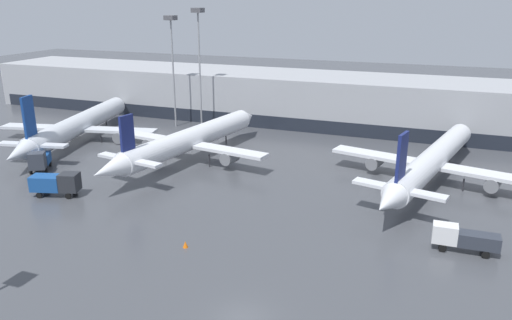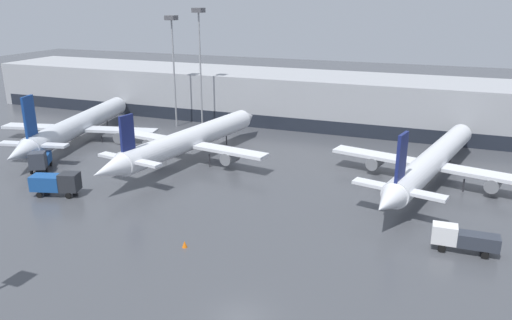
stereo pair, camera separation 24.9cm
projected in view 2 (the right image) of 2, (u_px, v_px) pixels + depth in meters
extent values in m
plane|color=#424449|center=(241.00, 317.00, 37.33)|extent=(320.00, 320.00, 0.00)
cube|color=#9EA0A5|center=(372.00, 103.00, 90.91)|extent=(160.00, 16.00, 9.00)
cube|color=#1E232D|center=(363.00, 131.00, 84.80)|extent=(156.80, 0.10, 2.40)
cylinder|color=silver|center=(81.00, 124.00, 83.69)|extent=(9.63, 30.00, 3.32)
cone|color=silver|center=(121.00, 104.00, 99.49)|extent=(3.86, 4.24, 3.15)
cone|color=silver|center=(18.00, 154.00, 67.28)|extent=(3.98, 5.50, 2.99)
cube|color=silver|center=(79.00, 129.00, 83.20)|extent=(26.67, 8.39, 0.44)
cube|color=silver|center=(33.00, 144.00, 70.64)|extent=(10.24, 3.68, 0.35)
cube|color=navy|center=(30.00, 118.00, 69.46)|extent=(0.88, 2.51, 6.27)
cylinder|color=slate|center=(38.00, 133.00, 84.60)|extent=(2.43, 3.36, 1.82)
cylinder|color=slate|center=(122.00, 136.00, 82.42)|extent=(2.43, 3.36, 1.82)
cylinder|color=#2D2D33|center=(107.00, 122.00, 93.49)|extent=(0.20, 0.20, 1.17)
cylinder|color=#2D2D33|center=(54.00, 137.00, 83.55)|extent=(0.20, 0.20, 1.17)
cylinder|color=#2D2D33|center=(102.00, 139.00, 82.31)|extent=(0.20, 0.20, 1.17)
cylinder|color=silver|center=(434.00, 159.00, 64.06)|extent=(9.61, 29.84, 3.07)
cone|color=silver|center=(463.00, 132.00, 77.19)|extent=(3.59, 3.94, 2.92)
cone|color=silver|center=(387.00, 203.00, 50.45)|extent=(3.71, 5.10, 2.76)
cube|color=silver|center=(432.00, 165.00, 63.66)|extent=(26.48, 8.55, 0.44)
cube|color=silver|center=(398.00, 189.00, 53.12)|extent=(10.17, 3.73, 0.35)
cube|color=navy|center=(401.00, 159.00, 52.06)|extent=(0.90, 2.50, 5.57)
cylinder|color=slate|center=(375.00, 162.00, 67.89)|extent=(2.32, 3.33, 1.69)
cylinder|color=slate|center=(493.00, 183.00, 60.01)|extent=(2.32, 3.33, 1.69)
cylinder|color=#2D2D33|center=(451.00, 156.00, 72.42)|extent=(0.20, 0.20, 1.66)
cylinder|color=#2D2D33|center=(396.00, 172.00, 65.82)|extent=(0.20, 0.20, 1.66)
cylinder|color=#2D2D33|center=(464.00, 185.00, 61.32)|extent=(0.20, 0.20, 1.66)
cylinder|color=silver|center=(192.00, 138.00, 72.68)|extent=(7.59, 27.90, 3.16)
cone|color=silver|center=(248.00, 117.00, 85.48)|extent=(3.53, 3.92, 3.01)
cone|color=silver|center=(109.00, 170.00, 59.35)|extent=(3.57, 5.14, 2.85)
cube|color=silver|center=(189.00, 144.00, 72.30)|extent=(25.35, 6.46, 0.44)
cube|color=silver|center=(129.00, 160.00, 62.11)|extent=(9.70, 2.88, 0.35)
cube|color=navy|center=(127.00, 135.00, 61.13)|extent=(0.71, 2.21, 5.04)
cylinder|color=slate|center=(152.00, 143.00, 76.01)|extent=(2.15, 2.91, 1.74)
cylinder|color=slate|center=(230.00, 157.00, 69.20)|extent=(2.15, 2.91, 1.74)
cylinder|color=#2D2D33|center=(226.00, 139.00, 80.80)|extent=(0.20, 0.20, 1.85)
cylinder|color=#2D2D33|center=(165.00, 152.00, 74.21)|extent=(0.20, 0.20, 1.85)
cylinder|color=#2D2D33|center=(209.00, 161.00, 70.32)|extent=(0.20, 0.20, 1.85)
cube|color=#19478C|center=(47.00, 183.00, 60.01)|extent=(3.98, 2.95, 1.81)
cube|color=#26282D|center=(70.00, 182.00, 59.74)|extent=(2.63, 2.46, 2.16)
cylinder|color=black|center=(75.00, 190.00, 61.04)|extent=(0.74, 0.44, 0.70)
cylinder|color=black|center=(68.00, 196.00, 59.31)|extent=(0.74, 0.44, 0.70)
cylinder|color=black|center=(47.00, 189.00, 61.31)|extent=(0.74, 0.44, 0.70)
cylinder|color=black|center=(39.00, 195.00, 59.59)|extent=(0.74, 0.44, 0.70)
cube|color=#2D333D|center=(478.00, 241.00, 46.15)|extent=(3.74, 1.71, 1.30)
cube|color=silver|center=(444.00, 234.00, 47.03)|extent=(2.31, 1.59, 1.81)
cylinder|color=black|center=(442.00, 249.00, 46.80)|extent=(0.71, 0.27, 0.70)
cylinder|color=black|center=(442.00, 242.00, 48.09)|extent=(0.71, 0.27, 0.70)
cylinder|color=black|center=(485.00, 255.00, 45.61)|extent=(0.71, 0.27, 0.70)
cylinder|color=black|center=(484.00, 248.00, 46.90)|extent=(0.71, 0.27, 0.70)
cube|color=#19478C|center=(42.00, 158.00, 69.79)|extent=(3.39, 3.62, 1.37)
cube|color=#333842|center=(38.00, 160.00, 67.47)|extent=(2.70, 2.61, 2.25)
cylinder|color=black|center=(47.00, 170.00, 68.03)|extent=(0.58, 0.73, 0.70)
cylinder|color=black|center=(31.00, 171.00, 67.68)|extent=(0.58, 0.73, 0.70)
cylinder|color=black|center=(51.00, 164.00, 70.77)|extent=(0.58, 0.73, 0.70)
cylinder|color=black|center=(36.00, 165.00, 70.42)|extent=(0.58, 0.73, 0.70)
cone|color=orange|center=(185.00, 244.00, 47.73)|extent=(0.50, 0.50, 0.65)
cylinder|color=gray|center=(201.00, 72.00, 88.70)|extent=(0.30, 0.30, 20.35)
cube|color=#4C4C51|center=(198.00, 10.00, 85.42)|extent=(1.80, 1.80, 0.80)
cylinder|color=gray|center=(174.00, 75.00, 90.03)|extent=(0.30, 0.30, 19.06)
cube|color=#4C4C51|center=(171.00, 18.00, 86.95)|extent=(1.80, 1.80, 0.80)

